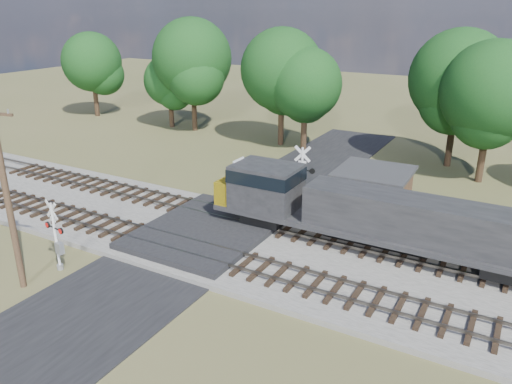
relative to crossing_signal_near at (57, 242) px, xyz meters
The scene contains 11 objects.
ground 8.09m from the crossing_signal_near, 56.34° to the left, with size 160.00×160.00×0.00m, color #4B502B.
ballast_bed 16.11m from the crossing_signal_near, 26.25° to the left, with size 140.00×10.00×0.30m, color gray.
road 8.08m from the crossing_signal_near, 56.34° to the left, with size 7.00×60.00×0.08m, color black.
crossing_panel 8.44m from the crossing_signal_near, 58.25° to the left, with size 7.00×9.00×0.62m, color #262628.
track_near 8.89m from the crossing_signal_near, 31.45° to the left, with size 140.00×2.60×0.33m.
track_far 12.25m from the crossing_signal_near, 51.94° to the left, with size 140.00×2.60×0.33m.
crossing_signal_near is the anchor object (origin of this frame).
crossing_signal_far 15.68m from the crossing_signal_near, 62.39° to the left, with size 1.75×0.49×4.38m.
utility_pole 3.87m from the crossing_signal_near, 98.07° to the right, with size 2.23×0.57×9.19m.
equipment_shed 19.15m from the crossing_signal_near, 51.56° to the left, with size 4.71×4.71×3.13m.
treeline 30.50m from the crossing_signal_near, 67.59° to the left, with size 80.01×11.55×11.95m.
Camera 1 is at (15.76, -21.62, 12.94)m, focal length 35.00 mm.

